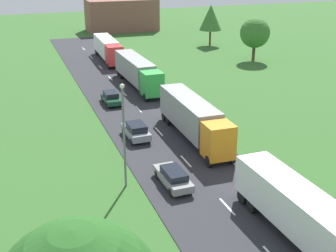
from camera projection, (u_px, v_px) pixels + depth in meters
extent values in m
cube|color=#2B2B30|center=(213.00, 191.00, 34.39)|extent=(10.00, 140.00, 0.06)
cube|color=white|center=(227.00, 207.00, 32.23)|extent=(0.16, 2.40, 0.01)
cube|color=white|center=(186.00, 161.00, 39.24)|extent=(0.16, 2.40, 0.01)
cube|color=white|center=(159.00, 131.00, 45.76)|extent=(0.16, 2.40, 0.01)
cube|color=white|center=(139.00, 109.00, 52.29)|extent=(0.16, 2.40, 0.01)
cube|color=white|center=(124.00, 93.00, 58.18)|extent=(0.16, 2.40, 0.01)
cube|color=white|center=(110.00, 78.00, 65.10)|extent=(0.16, 2.40, 0.01)
cube|color=white|center=(100.00, 67.00, 71.33)|extent=(0.16, 2.40, 0.01)
cube|color=white|center=(91.00, 57.00, 78.27)|extent=(0.16, 2.40, 0.01)
cube|color=white|center=(84.00, 49.00, 85.04)|extent=(0.16, 2.40, 0.01)
cube|color=white|center=(295.00, 206.00, 28.39)|extent=(2.74, 10.93, 2.61)
cube|color=black|center=(292.00, 226.00, 28.93)|extent=(1.13, 10.35, 0.24)
cylinder|color=black|center=(277.00, 200.00, 32.16)|extent=(0.37, 1.01, 1.00)
cylinder|color=black|center=(252.00, 205.00, 31.46)|extent=(0.37, 1.01, 1.00)
cylinder|color=black|center=(267.00, 191.00, 33.29)|extent=(0.37, 1.01, 1.00)
cylinder|color=black|center=(242.00, 197.00, 32.59)|extent=(0.37, 1.01, 1.00)
cube|color=orange|center=(218.00, 141.00, 38.37)|extent=(2.47, 2.29, 3.05)
cube|color=black|center=(224.00, 139.00, 37.23)|extent=(2.10, 0.12, 1.34)
cube|color=gray|center=(189.00, 113.00, 44.31)|extent=(2.62, 10.77, 2.99)
cube|color=black|center=(189.00, 128.00, 44.92)|extent=(1.02, 10.21, 0.24)
cylinder|color=black|center=(231.00, 158.00, 38.75)|extent=(0.36, 1.00, 1.00)
cylinder|color=black|center=(209.00, 161.00, 38.11)|extent=(0.36, 1.00, 1.00)
cylinder|color=black|center=(187.00, 118.00, 48.12)|extent=(0.36, 1.00, 1.00)
cylinder|color=black|center=(168.00, 120.00, 47.48)|extent=(0.36, 1.00, 1.00)
cylinder|color=black|center=(182.00, 114.00, 49.25)|extent=(0.36, 1.00, 1.00)
cylinder|color=black|center=(164.00, 116.00, 48.61)|extent=(0.36, 1.00, 1.00)
cube|color=green|center=(152.00, 84.00, 55.24)|extent=(2.48, 2.59, 2.95)
cube|color=black|center=(155.00, 82.00, 53.99)|extent=(2.10, 0.14, 1.30)
cube|color=gray|center=(135.00, 68.00, 61.59)|extent=(2.70, 11.58, 2.91)
cube|color=black|center=(135.00, 80.00, 62.19)|extent=(1.09, 10.98, 0.24)
cylinder|color=black|center=(162.00, 96.00, 55.57)|extent=(0.37, 1.01, 1.00)
cylinder|color=black|center=(146.00, 97.00, 54.87)|extent=(0.37, 1.01, 1.00)
cylinder|color=black|center=(135.00, 74.00, 65.59)|extent=(0.37, 1.01, 1.00)
cylinder|color=black|center=(121.00, 75.00, 64.89)|extent=(0.37, 1.01, 1.00)
cylinder|color=black|center=(132.00, 72.00, 66.79)|extent=(0.37, 1.01, 1.00)
cylinder|color=black|center=(119.00, 73.00, 66.10)|extent=(0.37, 1.01, 1.00)
cube|color=red|center=(114.00, 55.00, 70.47)|extent=(2.51, 2.84, 2.98)
cube|color=black|center=(116.00, 53.00, 69.10)|extent=(2.10, 0.16, 1.31)
cube|color=white|center=(106.00, 46.00, 76.46)|extent=(2.77, 10.27, 2.75)
cube|color=black|center=(107.00, 55.00, 77.03)|extent=(1.16, 9.72, 0.24)
cylinder|color=black|center=(122.00, 65.00, 70.70)|extent=(0.38, 1.01, 1.00)
cylinder|color=black|center=(109.00, 66.00, 70.09)|extent=(0.38, 1.01, 1.00)
cylinder|color=black|center=(109.00, 52.00, 80.09)|extent=(0.38, 1.01, 1.00)
cylinder|color=black|center=(97.00, 52.00, 79.47)|extent=(0.38, 1.01, 1.00)
cylinder|color=black|center=(108.00, 50.00, 81.17)|extent=(0.38, 1.01, 1.00)
cylinder|color=black|center=(96.00, 51.00, 80.56)|extent=(0.38, 1.01, 1.00)
cube|color=gray|center=(173.00, 178.00, 35.03)|extent=(1.84, 4.61, 0.58)
cube|color=black|center=(174.00, 173.00, 34.64)|extent=(1.51, 2.60, 0.51)
cylinder|color=black|center=(157.00, 174.00, 36.23)|extent=(0.24, 0.65, 0.64)
cylinder|color=black|center=(174.00, 171.00, 36.74)|extent=(0.24, 0.65, 0.64)
cylinder|color=black|center=(171.00, 192.00, 33.53)|extent=(0.24, 0.65, 0.64)
cylinder|color=black|center=(190.00, 189.00, 34.05)|extent=(0.24, 0.65, 0.64)
cube|color=#8C939E|center=(136.00, 132.00, 43.93)|extent=(1.99, 4.23, 0.65)
cube|color=black|center=(136.00, 127.00, 43.52)|extent=(1.64, 2.38, 0.59)
cylinder|color=black|center=(124.00, 131.00, 45.00)|extent=(0.24, 0.65, 0.64)
cylinder|color=black|center=(140.00, 129.00, 45.57)|extent=(0.24, 0.65, 0.64)
cylinder|color=black|center=(132.00, 142.00, 42.53)|extent=(0.24, 0.65, 0.64)
cylinder|color=black|center=(149.00, 139.00, 43.10)|extent=(0.24, 0.65, 0.64)
cube|color=#19472D|center=(111.00, 99.00, 53.96)|extent=(1.81, 4.17, 0.55)
cube|color=black|center=(111.00, 94.00, 53.94)|extent=(1.51, 2.34, 0.56)
cylinder|color=black|center=(121.00, 104.00, 53.08)|extent=(0.23, 0.64, 0.64)
cylinder|color=black|center=(108.00, 105.00, 52.57)|extent=(0.23, 0.64, 0.64)
cylinder|color=black|center=(115.00, 97.00, 55.55)|extent=(0.23, 0.64, 0.64)
cylinder|color=black|center=(103.00, 99.00, 55.04)|extent=(0.23, 0.64, 0.64)
cylinder|color=slate|center=(124.00, 139.00, 33.77)|extent=(0.18, 0.18, 8.03)
sphere|color=silver|center=(122.00, 86.00, 32.28)|extent=(0.36, 0.36, 0.36)
cylinder|color=#513823|center=(210.00, 38.00, 87.74)|extent=(0.38, 0.38, 3.04)
cone|color=#38702D|center=(211.00, 17.00, 86.32)|extent=(4.37, 4.37, 4.81)
cylinder|color=#513823|center=(254.00, 52.00, 75.56)|extent=(0.51, 0.51, 2.82)
sphere|color=#38702D|center=(255.00, 33.00, 74.37)|extent=(4.98, 4.98, 4.98)
cube|color=brown|center=(122.00, 15.00, 104.20)|extent=(16.00, 8.01, 7.11)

